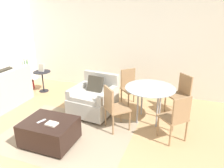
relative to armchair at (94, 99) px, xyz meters
The scene contains 14 objects.
wall_back 1.93m from the armchair, 84.39° to the left, with size 12.00×0.06×2.75m.
area_rug 1.06m from the armchair, 97.40° to the right, with size 2.41×1.86×0.01m.
armchair is the anchor object (origin of this frame).
ottoman 1.37m from the armchair, 100.69° to the right, with size 0.89×0.71×0.45m.
book_stack 1.43m from the armchair, 95.34° to the right, with size 0.20×0.16×0.03m.
tv_remote_primary 1.44m from the armchair, 104.78° to the right, with size 0.10×0.17×0.01m.
potted_plant 2.54m from the armchair, 163.87° to the left, with size 0.33×0.33×1.05m.
side_table 2.02m from the armchair, 159.95° to the left, with size 0.47×0.47×0.59m.
picture_frame 2.05m from the armchair, 159.96° to the left, with size 0.18×0.08×0.22m.
dining_table 1.28m from the armchair, ahead, with size 1.03×1.03×0.75m.
dining_chair_near_left 0.84m from the armchair, 38.19° to the right, with size 0.59×0.59×0.90m.
dining_chair_near_right 1.91m from the armchair, 15.55° to the right, with size 0.59×0.59×0.90m.
dining_chair_far_left 0.95m from the armchair, 46.13° to the left, with size 0.59×0.59×0.90m.
dining_chair_far_right 1.96m from the armchair, 20.20° to the left, with size 0.59×0.59×0.90m.
Camera 1 is at (1.76, -2.11, 2.38)m, focal length 35.00 mm.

